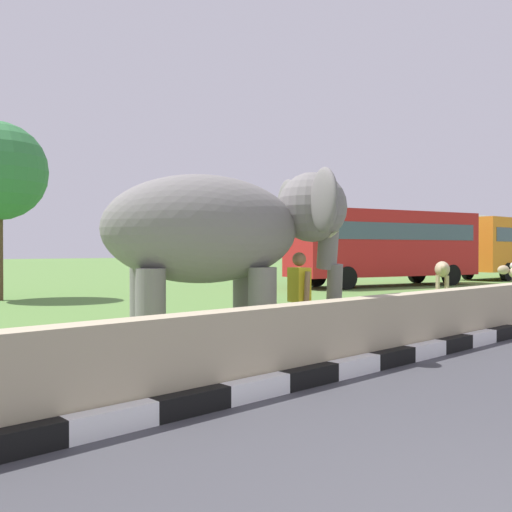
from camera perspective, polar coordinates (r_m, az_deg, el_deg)
name	(u,v)px	position (r m, az deg, el deg)	size (l,w,h in m)	color
striped_curb	(154,412)	(5.78, -10.26, -15.19)	(16.20, 0.20, 0.24)	white
barrier_parapet	(297,342)	(7.40, 4.18, -8.67)	(28.00, 0.36, 1.00)	tan
elephant	(224,233)	(8.98, -3.21, 2.34)	(4.01, 3.28, 2.99)	slate
person_handler	(299,296)	(9.54, 4.36, -4.01)	(0.35, 0.65, 1.66)	navy
bus_red	(385,242)	(27.35, 12.82, 1.40)	(10.05, 4.90, 3.50)	#B21E1E
bus_orange	(512,244)	(37.04, 24.35, 1.14)	(9.25, 3.04, 3.50)	orange
cow_near	(442,270)	(24.77, 18.23, -1.33)	(1.81, 1.38, 1.23)	tan
hill_east	(441,265)	(66.91, 18.10, -0.88)	(36.42, 29.14, 11.45)	slate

